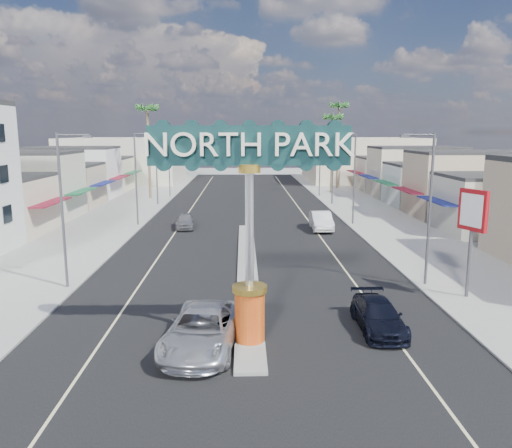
{
  "coord_description": "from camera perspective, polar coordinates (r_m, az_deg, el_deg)",
  "views": [
    {
      "loc": [
        -0.26,
        -18.38,
        9.04
      ],
      "look_at": [
        0.49,
        10.22,
        3.76
      ],
      "focal_mm": 35.0,
      "sensor_mm": 36.0,
      "label": 1
    }
  ],
  "objects": [
    {
      "name": "road",
      "position": [
        49.22,
        -1.17,
        -0.13
      ],
      "size": [
        20.0,
        120.0,
        0.01
      ],
      "primitive_type": "cube",
      "color": "black",
      "rests_on": "ground"
    },
    {
      "name": "streetlight_l_near",
      "position": [
        30.41,
        -21.04,
        2.24
      ],
      "size": [
        2.03,
        0.22,
        9.0
      ],
      "color": "#47474C",
      "rests_on": "ground"
    },
    {
      "name": "palm_right_far",
      "position": [
        81.89,
        9.48,
        12.66
      ],
      "size": [
        2.6,
        2.6,
        14.1
      ],
      "color": "brown",
      "rests_on": "ground"
    },
    {
      "name": "sidewalk_right",
      "position": [
        51.23,
        14.69,
        0.01
      ],
      "size": [
        8.0,
        120.0,
        0.12
      ],
      "primitive_type": "cube",
      "color": "gray",
      "rests_on": "ground"
    },
    {
      "name": "streetlight_l_far",
      "position": [
        71.22,
        -9.78,
        7.1
      ],
      "size": [
        2.03,
        0.22,
        9.0
      ],
      "color": "#47474C",
      "rests_on": "ground"
    },
    {
      "name": "storefront_row_right",
      "position": [
        66.28,
        20.05,
        4.59
      ],
      "size": [
        12.0,
        42.0,
        6.0
      ],
      "primitive_type": "cube",
      "color": "#B7B29E",
      "rests_on": "ground"
    },
    {
      "name": "suv_left",
      "position": [
        21.58,
        -6.14,
        -11.9
      ],
      "size": [
        3.61,
        6.48,
        1.71
      ],
      "primitive_type": "imported",
      "rotation": [
        0.0,
        0.0,
        -0.13
      ],
      "color": "silver",
      "rests_on": "ground"
    },
    {
      "name": "palm_right_mid",
      "position": [
        75.57,
        8.79,
        11.52
      ],
      "size": [
        2.6,
        2.6,
        12.1
      ],
      "color": "brown",
      "rests_on": "ground"
    },
    {
      "name": "streetlight_r_far",
      "position": [
        71.3,
        7.19,
        7.18
      ],
      "size": [
        2.03,
        0.22,
        9.0
      ],
      "color": "#47474C",
      "rests_on": "ground"
    },
    {
      "name": "gateway_sign",
      "position": [
        20.6,
        -0.75,
        1.76
      ],
      "size": [
        8.2,
        1.5,
        9.15
      ],
      "color": "red",
      "rests_on": "median_island"
    },
    {
      "name": "traffic_signal_right",
      "position": [
        63.27,
        7.14,
        6.05
      ],
      "size": [
        5.09,
        0.45,
        6.0
      ],
      "color": "#47474C",
      "rests_on": "ground"
    },
    {
      "name": "storefront_row_left",
      "position": [
        66.09,
        -22.61,
        4.41
      ],
      "size": [
        12.0,
        42.0,
        6.0
      ],
      "primitive_type": "cube",
      "color": "beige",
      "rests_on": "ground"
    },
    {
      "name": "backdrop_far_left",
      "position": [
        96.01,
        -14.69,
        7.11
      ],
      "size": [
        20.0,
        20.0,
        8.0
      ],
      "primitive_type": "cube",
      "color": "#B7B29E",
      "rests_on": "ground"
    },
    {
      "name": "car_parked_left",
      "position": [
        47.99,
        -8.12,
        0.36
      ],
      "size": [
        2.07,
        4.35,
        1.44
      ],
      "primitive_type": "imported",
      "rotation": [
        0.0,
        0.0,
        0.09
      ],
      "color": "slate",
      "rests_on": "ground"
    },
    {
      "name": "streetlight_l_mid",
      "position": [
        49.6,
        -13.39,
        5.58
      ],
      "size": [
        2.03,
        0.22,
        9.0
      ],
      "color": "#47474C",
      "rests_on": "ground"
    },
    {
      "name": "ground",
      "position": [
        49.22,
        -1.17,
        -0.13
      ],
      "size": [
        160.0,
        160.0,
        0.0
      ],
      "primitive_type": "plane",
      "color": "gray",
      "rests_on": "ground"
    },
    {
      "name": "streetlight_r_near",
      "position": [
        30.59,
        19.0,
        2.42
      ],
      "size": [
        2.03,
        0.22,
        9.0
      ],
      "color": "#47474C",
      "rests_on": "ground"
    },
    {
      "name": "palm_left_far",
      "position": [
        69.6,
        -12.33,
        12.24
      ],
      "size": [
        2.6,
        2.6,
        13.1
      ],
      "color": "brown",
      "rests_on": "ground"
    },
    {
      "name": "streetlight_r_mid",
      "position": [
        49.71,
        10.99,
        5.68
      ],
      "size": [
        2.03,
        0.22,
        9.0
      ],
      "color": "#47474C",
      "rests_on": "ground"
    },
    {
      "name": "median_island",
      "position": [
        33.6,
        -1.0,
        -5.02
      ],
      "size": [
        1.3,
        30.0,
        0.16
      ],
      "primitive_type": "cube",
      "color": "gray",
      "rests_on": "ground"
    },
    {
      "name": "bank_pylon_sign",
      "position": [
        29.1,
        23.51,
        0.81
      ],
      "size": [
        0.89,
        1.81,
        5.93
      ],
      "rotation": [
        0.0,
        0.0,
        0.37
      ],
      "color": "#47474C",
      "rests_on": "sidewalk_right"
    },
    {
      "name": "sidewalk_left",
      "position": [
        51.09,
        -17.07,
        -0.14
      ],
      "size": [
        8.0,
        120.0,
        0.12
      ],
      "primitive_type": "cube",
      "color": "gray",
      "rests_on": "ground"
    },
    {
      "name": "backdrop_far_right",
      "position": [
        96.13,
        11.99,
        7.22
      ],
      "size": [
        20.0,
        20.0,
        8.0
      ],
      "primitive_type": "cube",
      "color": "beige",
      "rests_on": "ground"
    },
    {
      "name": "suv_right",
      "position": [
        24.11,
        13.8,
        -10.13
      ],
      "size": [
        1.93,
        4.74,
        1.37
      ],
      "primitive_type": "imported",
      "rotation": [
        0.0,
        0.0,
        -0.0
      ],
      "color": "black",
      "rests_on": "ground"
    },
    {
      "name": "car_parked_right",
      "position": [
        47.15,
        7.45,
        0.37
      ],
      "size": [
        1.93,
        5.22,
        1.71
      ],
      "primitive_type": "imported",
      "rotation": [
        0.0,
        0.0,
        -0.02
      ],
      "color": "silver",
      "rests_on": "ground"
    },
    {
      "name": "traffic_signal_left",
      "position": [
        63.19,
        -9.66,
        5.98
      ],
      "size": [
        5.09,
        0.45,
        6.0
      ],
      "color": "#47474C",
      "rests_on": "ground"
    }
  ]
}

